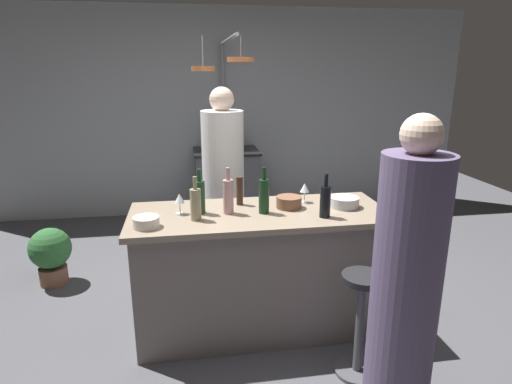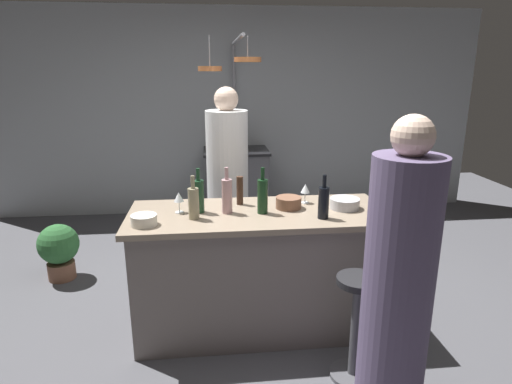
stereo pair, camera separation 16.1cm
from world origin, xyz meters
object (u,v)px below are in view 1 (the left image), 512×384
(wine_bottle_red, at_px, (264,195))
(wine_bottle_white, at_px, (196,204))
(chef, at_px, (224,193))
(guest_right, at_px, (405,288))
(mixing_bowl_steel, at_px, (344,202))
(stove_range, at_px, (227,185))
(mixing_bowl_wooden, at_px, (289,202))
(bar_stool_right, at_px, (360,320))
(wine_glass_by_chef, at_px, (305,189))
(mixing_bowl_ceramic, at_px, (146,222))
(wine_bottle_dark, at_px, (325,201))
(wine_bottle_rose, at_px, (228,196))
(wine_bottle_green, at_px, (200,196))
(potted_plant, at_px, (51,253))
(wine_glass_near_left_guest, at_px, (179,199))
(pepper_mill, at_px, (240,191))

(wine_bottle_red, distance_m, wine_bottle_white, 0.47)
(chef, relative_size, guest_right, 1.03)
(wine_bottle_red, height_order, mixing_bowl_steel, wine_bottle_red)
(stove_range, height_order, wine_bottle_white, wine_bottle_white)
(guest_right, distance_m, mixing_bowl_wooden, 1.10)
(bar_stool_right, distance_m, wine_bottle_white, 1.27)
(guest_right, height_order, wine_bottle_white, guest_right)
(stove_range, xyz_separation_m, wine_glass_by_chef, (0.37, -2.29, 0.56))
(mixing_bowl_wooden, bearing_deg, mixing_bowl_ceramic, -165.94)
(guest_right, distance_m, wine_bottle_dark, 0.84)
(wine_bottle_rose, xyz_separation_m, mixing_bowl_wooden, (0.44, 0.05, -0.08))
(wine_bottle_red, bearing_deg, mixing_bowl_wooden, 23.55)
(wine_bottle_green, distance_m, mixing_bowl_ceramic, 0.42)
(guest_right, bearing_deg, mixing_bowl_wooden, 110.33)
(potted_plant, bearing_deg, stove_range, 41.42)
(bar_stool_right, relative_size, wine_bottle_rose, 2.12)
(mixing_bowl_steel, bearing_deg, mixing_bowl_wooden, 173.27)
(bar_stool_right, xyz_separation_m, potted_plant, (-2.23, 1.56, -0.08))
(stove_range, bearing_deg, mixing_bowl_ceramic, -105.93)
(mixing_bowl_wooden, bearing_deg, wine_bottle_rose, -172.94)
(wine_glass_near_left_guest, bearing_deg, stove_range, 77.26)
(pepper_mill, relative_size, wine_bottle_white, 0.72)
(bar_stool_right, xyz_separation_m, wine_glass_near_left_guest, (-1.07, 0.66, 0.63))
(mixing_bowl_wooden, bearing_deg, wine_glass_near_left_guest, -178.70)
(wine_bottle_rose, bearing_deg, bar_stool_right, -40.05)
(wine_bottle_dark, relative_size, mixing_bowl_wooden, 1.63)
(potted_plant, height_order, mixing_bowl_steel, mixing_bowl_steel)
(stove_range, height_order, wine_bottle_dark, wine_bottle_dark)
(wine_bottle_green, xyz_separation_m, wine_glass_by_chef, (0.77, 0.13, -0.02))
(wine_bottle_green, xyz_separation_m, wine_bottle_dark, (0.82, -0.21, -0.01))
(chef, distance_m, wine_glass_near_left_guest, 0.93)
(bar_stool_right, height_order, wine_bottle_white, wine_bottle_white)
(mixing_bowl_ceramic, bearing_deg, wine_bottle_red, 11.49)
(wine_bottle_white, height_order, wine_glass_near_left_guest, wine_bottle_white)
(guest_right, xyz_separation_m, mixing_bowl_steel, (0.02, 0.97, 0.16))
(bar_stool_right, xyz_separation_m, mixing_bowl_steel, (0.10, 0.63, 0.56))
(wine_bottle_green, height_order, mixing_bowl_ceramic, wine_bottle_green)
(potted_plant, height_order, wine_bottle_green, wine_bottle_green)
(wine_glass_by_chef, bearing_deg, bar_stool_right, -78.67)
(wine_bottle_white, bearing_deg, guest_right, -39.71)
(pepper_mill, relative_size, wine_bottle_red, 0.65)
(guest_right, xyz_separation_m, mixing_bowl_wooden, (-0.38, 1.02, 0.17))
(wine_bottle_rose, bearing_deg, mixing_bowl_wooden, 7.06)
(mixing_bowl_steel, height_order, mixing_bowl_wooden, mixing_bowl_wooden)
(bar_stool_right, distance_m, wine_bottle_red, 1.01)
(bar_stool_right, xyz_separation_m, wine_bottle_red, (-0.50, 0.59, 0.65))
(stove_range, relative_size, wine_bottle_rose, 2.77)
(guest_right, relative_size, mixing_bowl_ceramic, 10.13)
(wine_glass_by_chef, relative_size, mixing_bowl_wooden, 0.81)
(stove_range, bearing_deg, potted_plant, -138.58)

